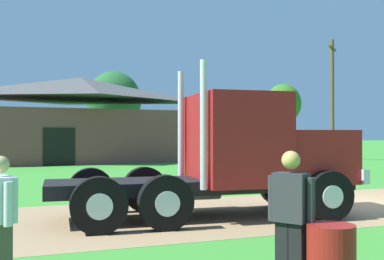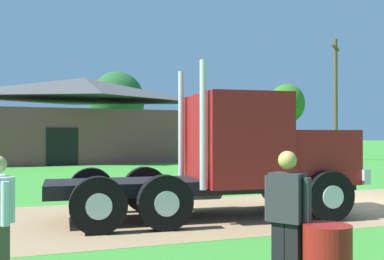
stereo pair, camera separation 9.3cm
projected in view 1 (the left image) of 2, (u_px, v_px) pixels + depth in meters
ground_plane at (372, 203)px, 12.34m from camera, size 200.00×200.00×0.00m
dirt_track at (372, 203)px, 12.34m from camera, size 120.00×5.04×0.01m
truck_foreground_white at (241, 157)px, 10.54m from camera, size 6.96×3.05×3.32m
visitor_standing_near at (291, 216)px, 5.47m from camera, size 0.43×0.50×1.64m
visitor_walking_mid at (0, 215)px, 5.66m from camera, size 0.40×0.67×1.57m
shed_building at (81, 121)px, 31.22m from camera, size 14.15×8.69×5.62m
utility_pole_near at (332, 96)px, 32.76m from camera, size 1.72×1.58×8.48m
tree_mid at (114, 101)px, 42.31m from camera, size 4.94×4.94×7.53m
tree_right at (258, 110)px, 51.90m from camera, size 3.92×3.92×6.70m
tree_far_right at (283, 104)px, 53.13m from camera, size 4.05×4.05×7.54m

